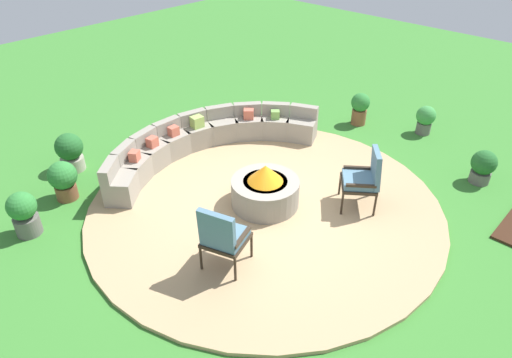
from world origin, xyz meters
The scene contains 12 objects.
ground_plane centered at (0.00, 0.00, 0.00)m, with size 24.00×24.00×0.00m, color #387A2D.
patio_circle centered at (0.00, 0.00, 0.03)m, with size 5.66×5.66×0.06m, color tan.
fire_pit centered at (0.00, 0.00, 0.34)m, with size 1.08×1.08×0.73m.
curved_stone_bench centered at (0.45, 1.91, 0.34)m, with size 4.29×1.95×0.67m.
lounge_chair_front_left centered at (-1.44, -0.56, 0.60)m, with size 0.70×0.69×1.03m.
lounge_chair_front_right centered at (1.03, -1.14, 0.60)m, with size 0.79×0.79×1.01m.
potted_plant_0 centered at (-1.54, 3.33, 0.38)m, with size 0.49×0.49×0.71m.
potted_plant_1 centered at (3.12, -2.24, 0.32)m, with size 0.43×0.43×0.61m.
potted_plant_2 centered at (4.17, -0.67, 0.33)m, with size 0.39×0.39×0.60m.
potted_plant_3 centered at (3.62, 0.56, 0.39)m, with size 0.40×0.40×0.70m.
potted_plant_4 centered at (-2.06, 2.57, 0.38)m, with size 0.47×0.47×0.68m.
potted_plant_5 centered at (-2.90, 2.14, 0.38)m, with size 0.42×0.42×0.71m.
Camera 1 is at (-4.49, -4.00, 4.49)m, focal length 32.35 mm.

